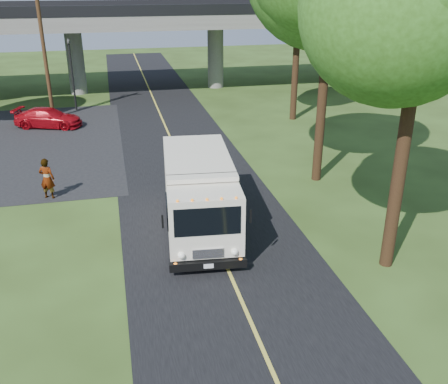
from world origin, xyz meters
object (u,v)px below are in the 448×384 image
object	(u,v)px
pedestrian	(47,179)
traffic_signal	(71,67)
red_sedan	(48,118)
step_van	(199,192)
utility_pole	(44,52)

from	to	relation	value
pedestrian	traffic_signal	bearing A→B (deg)	-70.37
red_sedan	pedestrian	size ratio (longest dim) A/B	2.30
traffic_signal	step_van	xyz separation A→B (m)	(5.60, -20.94, -1.61)
utility_pole	red_sedan	world-z (taller)	utility_pole
step_van	red_sedan	world-z (taller)	step_van
step_van	pedestrian	world-z (taller)	step_van
traffic_signal	utility_pole	bearing A→B (deg)	-126.87
red_sedan	pedestrian	distance (m)	12.16
red_sedan	step_van	bearing A→B (deg)	-138.84
step_van	red_sedan	bearing A→B (deg)	118.68
traffic_signal	step_van	bearing A→B (deg)	-75.02
pedestrian	utility_pole	bearing A→B (deg)	-64.68
traffic_signal	pedestrian	xyz separation A→B (m)	(-0.51, -16.44, -2.25)
step_van	pedestrian	size ratio (longest dim) A/B	3.77
utility_pole	pedestrian	world-z (taller)	utility_pole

